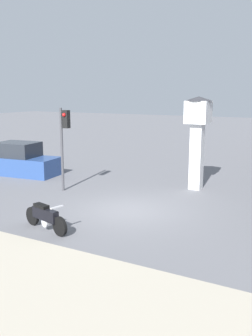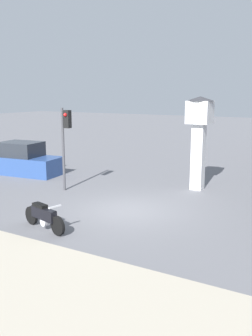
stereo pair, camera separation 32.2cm
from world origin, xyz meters
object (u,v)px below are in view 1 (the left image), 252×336
Objects in this scene: traffic_light at (64,134)px; parked_car at (21,161)px; motorcycle at (45,217)px; clock_tower at (198,128)px.

traffic_light is 5.14m from parked_car.
parked_car reaches higher than motorcycle.
traffic_light is at bearing 134.32° from motorcycle.
clock_tower reaches higher than traffic_light.
parked_car is at bearing 159.24° from traffic_light.
traffic_light is (-5.17, -3.29, -0.24)m from clock_tower.
clock_tower is (2.57, 7.68, 2.43)m from motorcycle.
traffic_light is at bearing -147.47° from clock_tower.
clock_tower is 1.13× the size of traffic_light.
motorcycle is at bearing -108.54° from clock_tower.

